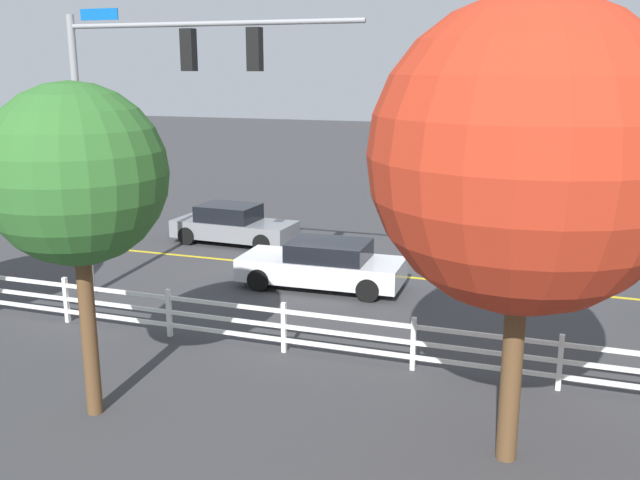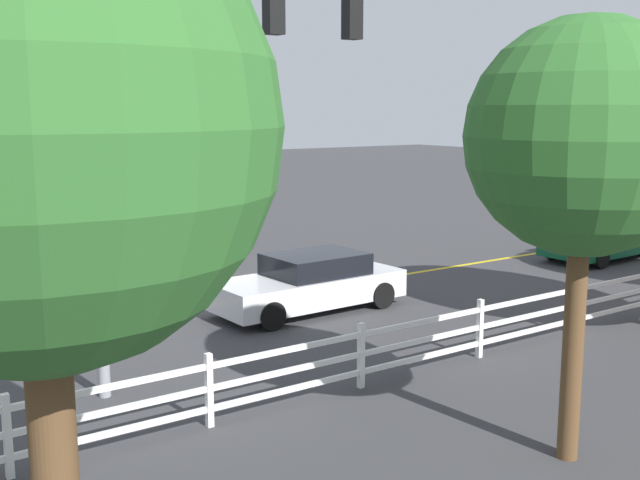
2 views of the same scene
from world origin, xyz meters
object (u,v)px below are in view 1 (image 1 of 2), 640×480
tree_2 (526,157)px  tree_1 (76,176)px  car_0 (323,265)px  car_1 (233,225)px

tree_2 → tree_1: bearing=6.9°
tree_1 → tree_2: tree_2 is taller
car_0 → tree_2: (-5.75, 7.66, 4.21)m
car_0 → tree_1: tree_1 is taller
car_0 → tree_2: size_ratio=0.65×
car_0 → tree_2: bearing=125.2°
car_0 → car_1: car_1 is taller
tree_2 → car_1: bearing=-47.7°
tree_2 → car_0: bearing=-53.1°
tree_1 → car_0: bearing=-99.9°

